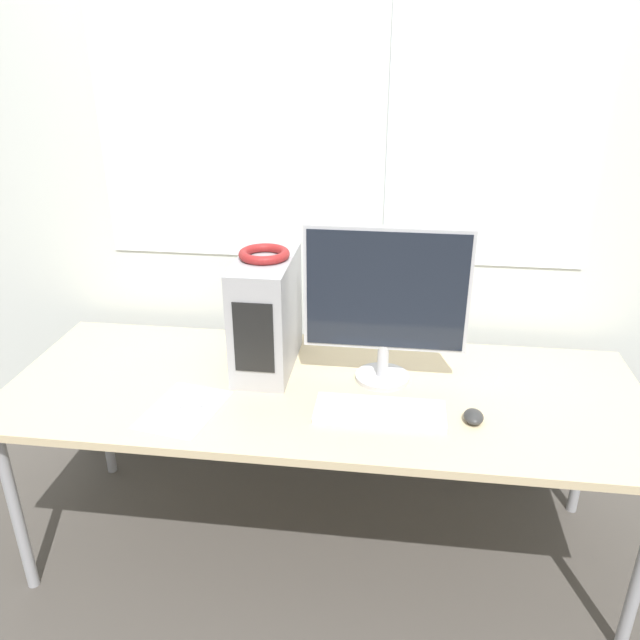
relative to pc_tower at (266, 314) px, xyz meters
The scene contains 10 objects.
ground_plane 1.08m from the pc_tower, 68.16° to the right, with size 14.00×14.00×0.00m, color #47423D.
wall_back 0.64m from the pc_tower, 61.48° to the left, with size 8.00×0.07×2.70m.
desk 0.36m from the pc_tower, 31.95° to the right, with size 2.18×0.82×0.70m.
pc_tower is the anchor object (origin of this frame).
headphones 0.22m from the pc_tower, 90.00° to the left, with size 0.17×0.17×0.03m.
monitor_main 0.43m from the pc_tower, ahead, with size 0.55×0.19×0.55m.
keyboard 0.54m from the pc_tower, 34.03° to the right, with size 0.41×0.17×0.02m.
mouse 0.79m from the pc_tower, 21.67° to the right, with size 0.06×0.08×0.03m.
cell_phone 0.39m from the pc_tower, 126.66° to the right, with size 0.10×0.14×0.01m.
paper_sheet_left 0.44m from the pc_tower, 122.00° to the right, with size 0.26×0.33×0.00m.
Camera 1 is at (0.23, -1.43, 1.79)m, focal length 35.00 mm.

